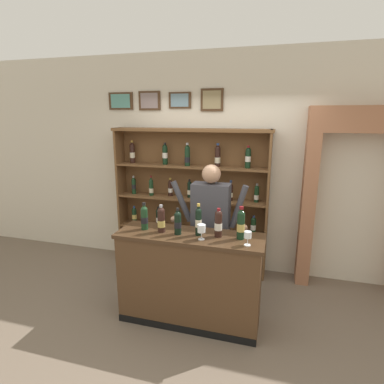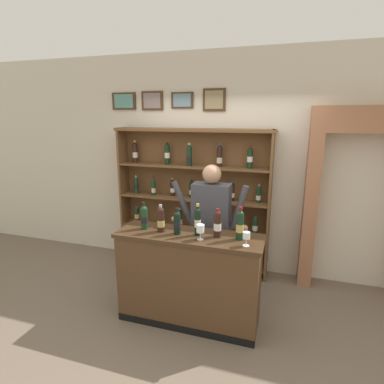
{
  "view_description": "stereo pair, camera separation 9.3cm",
  "coord_description": "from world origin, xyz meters",
  "px_view_note": "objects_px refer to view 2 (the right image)",
  "views": [
    {
      "loc": [
        0.79,
        -2.91,
        2.23
      ],
      "look_at": [
        -0.11,
        0.27,
        1.41
      ],
      "focal_mm": 28.93,
      "sensor_mm": 36.0,
      "label": 1
    },
    {
      "loc": [
        0.88,
        -2.88,
        2.23
      ],
      "look_at": [
        -0.11,
        0.27,
        1.41
      ],
      "focal_mm": 28.93,
      "sensor_mm": 36.0,
      "label": 2
    }
  ],
  "objects_px": {
    "wine_shelf": "(193,197)",
    "tasting_bottle_chianti": "(217,223)",
    "wine_glass_left": "(200,229)",
    "tasting_bottle_prosecco": "(177,222)",
    "shopkeeper": "(211,218)",
    "tasting_bottle_vin_santo": "(161,219)",
    "tasting_bottle_riserva": "(240,224)",
    "wine_glass_right": "(246,236)",
    "tasting_counter": "(189,278)",
    "tasting_bottle_brunello": "(144,217)",
    "tasting_bottle_super_tuscan": "(198,221)"
  },
  "relations": [
    {
      "from": "tasting_bottle_prosecco",
      "to": "wine_glass_left",
      "type": "xyz_separation_m",
      "value": [
        0.27,
        -0.07,
        -0.02
      ]
    },
    {
      "from": "shopkeeper",
      "to": "wine_glass_right",
      "type": "xyz_separation_m",
      "value": [
        0.5,
        -0.64,
        0.08
      ]
    },
    {
      "from": "tasting_bottle_vin_santo",
      "to": "shopkeeper",
      "type": "bearing_deg",
      "value": 51.9
    },
    {
      "from": "wine_glass_right",
      "to": "wine_glass_left",
      "type": "bearing_deg",
      "value": 177.7
    },
    {
      "from": "wine_glass_left",
      "to": "wine_glass_right",
      "type": "height_order",
      "value": "wine_glass_left"
    },
    {
      "from": "wine_shelf",
      "to": "tasting_bottle_riserva",
      "type": "height_order",
      "value": "wine_shelf"
    },
    {
      "from": "tasting_counter",
      "to": "tasting_bottle_prosecco",
      "type": "xyz_separation_m",
      "value": [
        -0.12,
        -0.02,
        0.64
      ]
    },
    {
      "from": "tasting_counter",
      "to": "shopkeeper",
      "type": "distance_m",
      "value": 0.76
    },
    {
      "from": "tasting_bottle_prosecco",
      "to": "tasting_bottle_chianti",
      "type": "bearing_deg",
      "value": 6.55
    },
    {
      "from": "wine_shelf",
      "to": "tasting_bottle_vin_santo",
      "type": "distance_m",
      "value": 1.27
    },
    {
      "from": "tasting_bottle_riserva",
      "to": "shopkeeper",
      "type": "bearing_deg",
      "value": 129.97
    },
    {
      "from": "wine_shelf",
      "to": "shopkeeper",
      "type": "height_order",
      "value": "wine_shelf"
    },
    {
      "from": "tasting_bottle_super_tuscan",
      "to": "tasting_bottle_riserva",
      "type": "bearing_deg",
      "value": 2.41
    },
    {
      "from": "tasting_counter",
      "to": "tasting_bottle_brunello",
      "type": "distance_m",
      "value": 0.83
    },
    {
      "from": "tasting_counter",
      "to": "wine_glass_right",
      "type": "bearing_deg",
      "value": -10.77
    },
    {
      "from": "wine_shelf",
      "to": "tasting_bottle_prosecco",
      "type": "relative_size",
      "value": 7.88
    },
    {
      "from": "wine_glass_left",
      "to": "tasting_bottle_prosecco",
      "type": "bearing_deg",
      "value": 164.7
    },
    {
      "from": "tasting_counter",
      "to": "shopkeeper",
      "type": "bearing_deg",
      "value": 78.22
    },
    {
      "from": "tasting_bottle_vin_santo",
      "to": "wine_glass_left",
      "type": "bearing_deg",
      "value": -10.68
    },
    {
      "from": "tasting_counter",
      "to": "tasting_bottle_riserva",
      "type": "xyz_separation_m",
      "value": [
        0.53,
        0.03,
        0.67
      ]
    },
    {
      "from": "wine_shelf",
      "to": "tasting_bottle_brunello",
      "type": "distance_m",
      "value": 1.26
    },
    {
      "from": "tasting_bottle_chianti",
      "to": "wine_glass_left",
      "type": "bearing_deg",
      "value": -139.86
    },
    {
      "from": "tasting_bottle_vin_santo",
      "to": "tasting_bottle_super_tuscan",
      "type": "bearing_deg",
      "value": 2.62
    },
    {
      "from": "wine_glass_left",
      "to": "wine_glass_right",
      "type": "bearing_deg",
      "value": -2.3
    },
    {
      "from": "shopkeeper",
      "to": "tasting_bottle_chianti",
      "type": "bearing_deg",
      "value": -69.18
    },
    {
      "from": "shopkeeper",
      "to": "tasting_bottle_prosecco",
      "type": "xyz_separation_m",
      "value": [
        -0.23,
        -0.55,
        0.11
      ]
    },
    {
      "from": "shopkeeper",
      "to": "tasting_bottle_chianti",
      "type": "height_order",
      "value": "shopkeeper"
    },
    {
      "from": "shopkeeper",
      "to": "tasting_bottle_prosecco",
      "type": "bearing_deg",
      "value": -112.78
    },
    {
      "from": "shopkeeper",
      "to": "tasting_bottle_prosecco",
      "type": "height_order",
      "value": "shopkeeper"
    },
    {
      "from": "wine_glass_left",
      "to": "tasting_counter",
      "type": "bearing_deg",
      "value": 147.34
    },
    {
      "from": "tasting_bottle_vin_santo",
      "to": "tasting_bottle_riserva",
      "type": "distance_m",
      "value": 0.84
    },
    {
      "from": "wine_shelf",
      "to": "wine_glass_left",
      "type": "relative_size",
      "value": 14.15
    },
    {
      "from": "wine_shelf",
      "to": "wine_glass_right",
      "type": "distance_m",
      "value": 1.68
    },
    {
      "from": "wine_shelf",
      "to": "tasting_bottle_chianti",
      "type": "distance_m",
      "value": 1.4
    },
    {
      "from": "tasting_bottle_super_tuscan",
      "to": "tasting_bottle_chianti",
      "type": "distance_m",
      "value": 0.21
    },
    {
      "from": "tasting_bottle_prosecco",
      "to": "tasting_bottle_riserva",
      "type": "height_order",
      "value": "tasting_bottle_riserva"
    },
    {
      "from": "wine_shelf",
      "to": "tasting_bottle_chianti",
      "type": "height_order",
      "value": "wine_shelf"
    },
    {
      "from": "tasting_bottle_brunello",
      "to": "tasting_bottle_vin_santo",
      "type": "height_order",
      "value": "same"
    },
    {
      "from": "wine_shelf",
      "to": "shopkeeper",
      "type": "distance_m",
      "value": 0.87
    },
    {
      "from": "wine_shelf",
      "to": "wine_glass_left",
      "type": "xyz_separation_m",
      "value": [
        0.5,
        -1.36,
        0.05
      ]
    },
    {
      "from": "wine_shelf",
      "to": "tasting_bottle_super_tuscan",
      "type": "distance_m",
      "value": 1.33
    },
    {
      "from": "shopkeeper",
      "to": "tasting_bottle_vin_santo",
      "type": "distance_m",
      "value": 0.69
    },
    {
      "from": "tasting_bottle_vin_santo",
      "to": "tasting_bottle_prosecco",
      "type": "xyz_separation_m",
      "value": [
        0.19,
        -0.01,
        -0.01
      ]
    },
    {
      "from": "tasting_counter",
      "to": "tasting_bottle_brunello",
      "type": "height_order",
      "value": "tasting_bottle_brunello"
    },
    {
      "from": "tasting_bottle_prosecco",
      "to": "wine_glass_left",
      "type": "relative_size",
      "value": 1.8
    },
    {
      "from": "wine_shelf",
      "to": "tasting_counter",
      "type": "relative_size",
      "value": 1.45
    },
    {
      "from": "tasting_counter",
      "to": "tasting_bottle_super_tuscan",
      "type": "distance_m",
      "value": 0.67
    },
    {
      "from": "tasting_bottle_prosecco",
      "to": "tasting_bottle_super_tuscan",
      "type": "bearing_deg",
      "value": 8.23
    },
    {
      "from": "tasting_bottle_super_tuscan",
      "to": "tasting_bottle_riserva",
      "type": "height_order",
      "value": "same"
    },
    {
      "from": "tasting_bottle_prosecco",
      "to": "tasting_bottle_super_tuscan",
      "type": "relative_size",
      "value": 0.84
    }
  ]
}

